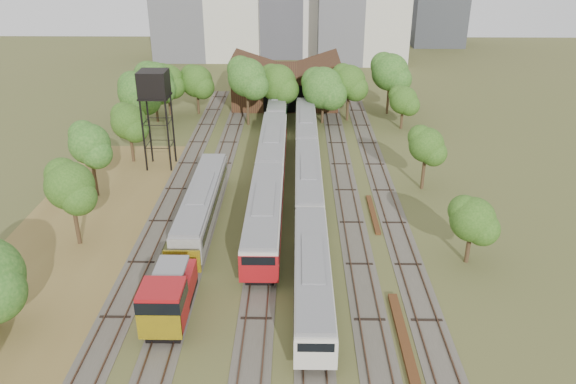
{
  "coord_description": "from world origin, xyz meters",
  "views": [
    {
      "loc": [
        0.75,
        -28.85,
        24.84
      ],
      "look_at": [
        0.0,
        19.12,
        2.5
      ],
      "focal_mm": 35.0,
      "sensor_mm": 36.0,
      "label": 1
    }
  ],
  "objects_px": {
    "shunter_locomotive": "(169,297)",
    "water_tower": "(154,87)",
    "railcar_red_set": "(269,177)",
    "railcar_green_set": "(308,181)"
  },
  "relations": [
    {
      "from": "railcar_red_set",
      "to": "shunter_locomotive",
      "type": "distance_m",
      "value": 21.5
    },
    {
      "from": "railcar_red_set",
      "to": "water_tower",
      "type": "relative_size",
      "value": 3.1
    },
    {
      "from": "railcar_green_set",
      "to": "water_tower",
      "type": "relative_size",
      "value": 4.67
    },
    {
      "from": "railcar_red_set",
      "to": "shunter_locomotive",
      "type": "height_order",
      "value": "shunter_locomotive"
    },
    {
      "from": "railcar_red_set",
      "to": "shunter_locomotive",
      "type": "xyz_separation_m",
      "value": [
        -6.0,
        -20.64,
        -0.12
      ]
    },
    {
      "from": "railcar_green_set",
      "to": "shunter_locomotive",
      "type": "bearing_deg",
      "value": -116.21
    },
    {
      "from": "shunter_locomotive",
      "to": "water_tower",
      "type": "xyz_separation_m",
      "value": [
        -6.89,
        28.34,
        7.55
      ]
    },
    {
      "from": "shunter_locomotive",
      "to": "railcar_green_set",
      "type": "bearing_deg",
      "value": 63.79
    },
    {
      "from": "railcar_green_set",
      "to": "railcar_red_set",
      "type": "bearing_deg",
      "value": 175.33
    },
    {
      "from": "railcar_red_set",
      "to": "water_tower",
      "type": "bearing_deg",
      "value": 149.16
    }
  ]
}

